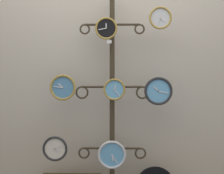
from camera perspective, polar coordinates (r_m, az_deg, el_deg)
The scene contains 10 objects.
shop_wall at distance 2.93m, azimuth 0.09°, elevation 6.36°, with size 4.40×0.04×2.80m.
display_stand at distance 2.81m, azimuth 0.02°, elevation -8.38°, with size 0.65×0.41×1.93m.
clock_top_center at distance 2.69m, azimuth -1.06°, elevation 10.66°, with size 0.19×0.04×0.19m.
clock_top_right at distance 2.73m, azimuth 8.82°, elevation 12.36°, with size 0.19×0.04×0.19m.
clock_middle_left at distance 2.73m, azimuth -8.97°, elevation -0.09°, with size 0.23×0.04×0.23m.
clock_middle_center at distance 2.67m, azimuth 0.43°, elevation -0.46°, with size 0.19×0.04×0.19m.
clock_middle_right at distance 2.71m, azimuth 8.47°, elevation -0.74°, with size 0.24×0.04×0.24m.
clock_bottom_left at distance 2.78m, azimuth -10.36°, elevation -11.02°, with size 0.22×0.04×0.22m.
clock_bottom_center at distance 2.75m, azimuth 0.04°, elevation -12.27°, with size 0.25×0.04×0.25m.
price_tag_upper at distance 2.67m, azimuth -0.50°, elevation 8.29°, with size 0.04×0.00×0.03m.
Camera 1 is at (0.06, -2.35, 1.17)m, focal length 50.00 mm.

